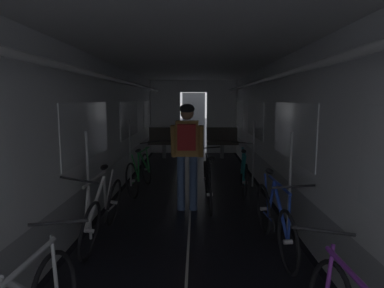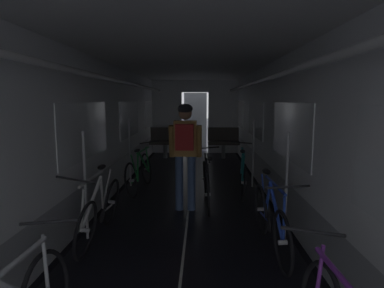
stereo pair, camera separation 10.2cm
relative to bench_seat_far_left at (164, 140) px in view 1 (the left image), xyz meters
name	(u,v)px [view 1 (the left image)]	position (x,y,z in m)	size (l,w,h in m)	color
train_car_shell	(191,105)	(0.90, -4.47, 1.13)	(3.14, 12.34, 2.57)	black
bench_seat_far_left	(164,140)	(0.00, 0.00, 0.00)	(0.98, 0.51, 0.95)	gray
bench_seat_far_right	(222,140)	(1.80, 0.00, 0.00)	(0.98, 0.51, 0.95)	gray
bicycle_green	(140,172)	(-0.10, -3.74, -0.19)	(0.51, 1.70, 0.96)	black
bicycle_white	(103,211)	(-0.20, -5.98, -0.19)	(0.44, 1.69, 0.96)	black
bicycle_teal	(244,173)	(1.92, -3.84, -0.18)	(0.44, 1.69, 0.94)	black
bicycle_blue	(274,219)	(1.93, -6.24, -0.18)	(0.44, 1.69, 0.94)	black
person_cyclist_aisle	(187,145)	(0.85, -4.85, 0.50)	(0.53, 0.39, 1.73)	#384C75
bicycle_black_in_aisle	(208,183)	(1.20, -4.58, -0.18)	(0.44, 1.69, 0.95)	black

